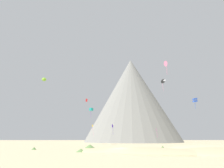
% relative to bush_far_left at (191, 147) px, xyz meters
% --- Properties ---
extents(ground_plane, '(400.00, 400.00, 0.00)m').
position_rel_bush_far_left_xyz_m(ground_plane, '(-18.16, -12.65, -0.52)').
color(ground_plane, '#CCBA8E').
extents(dune_foreground_left, '(28.52, 21.04, 1.82)m').
position_rel_bush_far_left_xyz_m(dune_foreground_left, '(-14.07, -11.92, -0.52)').
color(dune_foreground_left, '#C6B284').
rests_on(dune_foreground_left, ground_plane).
extents(dune_foreground_right, '(18.99, 11.31, 2.11)m').
position_rel_bush_far_left_xyz_m(dune_foreground_right, '(3.50, -1.25, -0.52)').
color(dune_foreground_right, '#CCBA8E').
rests_on(dune_foreground_right, ground_plane).
extents(dune_midground, '(22.59, 22.48, 1.95)m').
position_rel_bush_far_left_xyz_m(dune_midground, '(-1.06, -14.44, -0.52)').
color(dune_midground, '#C6B284').
rests_on(dune_midground, ground_plane).
extents(bush_far_left, '(2.40, 2.40, 1.03)m').
position_rel_bush_far_left_xyz_m(bush_far_left, '(0.00, 0.00, 0.00)').
color(bush_far_left, '#568442').
rests_on(bush_far_left, ground_plane).
extents(bush_ridge_crest, '(3.06, 3.06, 0.92)m').
position_rel_bush_far_left_xyz_m(bush_ridge_crest, '(-24.81, 4.77, -0.06)').
color(bush_ridge_crest, '#668C4C').
rests_on(bush_ridge_crest, ground_plane).
extents(bush_scatter_east, '(2.13, 2.13, 0.61)m').
position_rel_bush_far_left_xyz_m(bush_scatter_east, '(-25.13, -10.04, -0.21)').
color(bush_scatter_east, '#668C4C').
rests_on(bush_scatter_east, ground_plane).
extents(bush_near_left, '(1.28, 1.28, 0.55)m').
position_rel_bush_far_left_xyz_m(bush_near_left, '(-36.77, -2.28, -0.24)').
color(bush_near_left, '#568442').
rests_on(bush_near_left, ground_plane).
extents(bush_low_patch, '(1.54, 1.54, 1.04)m').
position_rel_bush_far_left_xyz_m(bush_low_patch, '(-8.76, -6.92, 0.00)').
color(bush_low_patch, '#668C4C').
rests_on(bush_low_patch, ground_plane).
extents(rock_massif, '(68.94, 70.09, 55.91)m').
position_rel_bush_far_left_xyz_m(rock_massif, '(-3.54, 76.53, 23.39)').
color(rock_massif, gray).
rests_on(rock_massif, ground_plane).
extents(kite_black_mid, '(1.94, 2.01, 5.06)m').
position_rel_bush_far_left_xyz_m(kite_black_mid, '(1.12, 21.75, 23.13)').
color(kite_black_mid, black).
extents(kite_teal_low, '(1.60, 1.60, 3.56)m').
position_rel_bush_far_left_xyz_m(kite_teal_low, '(-26.85, 28.23, 13.04)').
color(kite_teal_low, teal).
extents(kite_red_mid, '(0.89, 0.73, 1.61)m').
position_rel_bush_far_left_xyz_m(kite_red_mid, '(-30.43, 41.64, 19.39)').
color(kite_red_mid, red).
extents(kite_lime_mid, '(1.95, 1.48, 1.76)m').
position_rel_bush_far_left_xyz_m(kite_lime_mid, '(-46.01, 25.67, 24.87)').
color(kite_lime_mid, '#8CD133').
extents(kite_pink_mid, '(1.20, 1.79, 4.49)m').
position_rel_bush_far_left_xyz_m(kite_pink_mid, '(-2.53, 5.39, 23.72)').
color(kite_pink_mid, pink).
extents(kite_blue_low, '(1.16, 1.10, 3.21)m').
position_rel_bush_far_left_xyz_m(kite_blue_low, '(5.85, 7.30, 12.85)').
color(kite_blue_low, blue).
extents(kite_magenta_low, '(0.52, 0.74, 4.32)m').
position_rel_bush_far_left_xyz_m(kite_magenta_low, '(2.80, 43.63, 5.30)').
color(kite_magenta_low, '#D1339E').
extents(kite_indigo_low, '(0.57, 0.67, 4.22)m').
position_rel_bush_far_left_xyz_m(kite_indigo_low, '(-18.09, 34.85, 6.35)').
color(kite_indigo_low, '#5138B2').
extents(kite_gold_low, '(0.87, 0.59, 4.96)m').
position_rel_bush_far_left_xyz_m(kite_gold_low, '(-27.32, 44.46, 6.46)').
color(kite_gold_low, gold).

